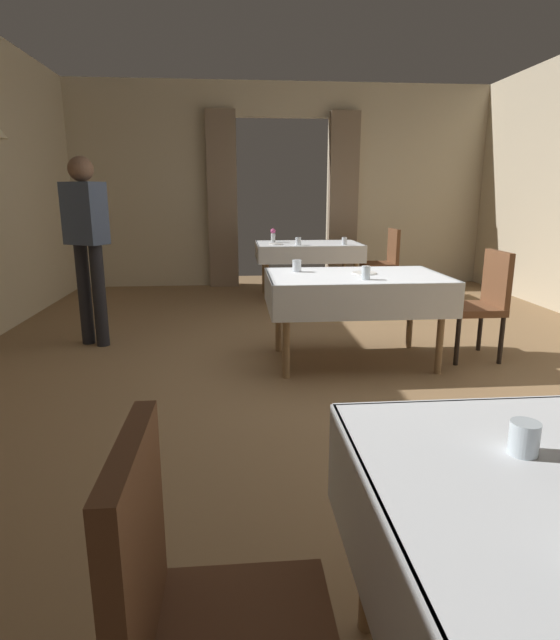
% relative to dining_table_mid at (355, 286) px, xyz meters
% --- Properties ---
extents(ground, '(10.08, 10.08, 0.00)m').
position_rel_dining_table_mid_xyz_m(ground, '(-0.24, -0.25, -0.66)').
color(ground, olive).
extents(wall_back, '(6.40, 0.27, 3.00)m').
position_rel_dining_table_mid_xyz_m(wall_back, '(-0.24, 3.93, 0.86)').
color(wall_back, beige).
rests_on(wall_back, ground).
extents(dining_table_mid, '(1.46, 0.94, 0.75)m').
position_rel_dining_table_mid_xyz_m(dining_table_mid, '(0.00, 0.00, 0.00)').
color(dining_table_mid, olive).
rests_on(dining_table_mid, ground).
extents(dining_table_far, '(1.40, 0.95, 0.75)m').
position_rel_dining_table_mid_xyz_m(dining_table_far, '(0.00, 2.82, 0.01)').
color(dining_table_far, olive).
rests_on(dining_table_far, ground).
extents(chair_near_left, '(0.44, 0.44, 0.93)m').
position_rel_dining_table_mid_xyz_m(chair_near_left, '(-1.08, -3.18, -0.14)').
color(chair_near_left, black).
rests_on(chair_near_left, ground).
extents(chair_mid_right, '(0.44, 0.44, 0.93)m').
position_rel_dining_table_mid_xyz_m(chair_mid_right, '(1.11, 0.02, -0.14)').
color(chair_mid_right, black).
rests_on(chair_mid_right, ground).
extents(chair_far_right, '(0.44, 0.44, 0.93)m').
position_rel_dining_table_mid_xyz_m(chair_far_right, '(1.09, 2.86, -0.14)').
color(chair_far_right, black).
rests_on(chair_far_right, ground).
extents(glass_near_b, '(0.08, 0.08, 0.09)m').
position_rel_dining_table_mid_xyz_m(glass_near_b, '(-0.26, -2.97, 0.14)').
color(glass_near_b, silver).
rests_on(glass_near_b, dining_table_near).
extents(plate_mid_a, '(0.20, 0.20, 0.01)m').
position_rel_dining_table_mid_xyz_m(plate_mid_a, '(0.08, 0.04, 0.10)').
color(plate_mid_a, white).
rests_on(plate_mid_a, dining_table_mid).
extents(glass_mid_b, '(0.08, 0.08, 0.10)m').
position_rel_dining_table_mid_xyz_m(glass_mid_b, '(-0.47, 0.20, 0.14)').
color(glass_mid_b, silver).
rests_on(glass_mid_b, dining_table_mid).
extents(glass_mid_c, '(0.07, 0.07, 0.11)m').
position_rel_dining_table_mid_xyz_m(glass_mid_c, '(0.02, -0.26, 0.15)').
color(glass_mid_c, silver).
rests_on(glass_mid_c, dining_table_mid).
extents(flower_vase_far, '(0.07, 0.07, 0.19)m').
position_rel_dining_table_mid_xyz_m(flower_vase_far, '(-0.46, 2.96, 0.19)').
color(flower_vase_far, silver).
rests_on(flower_vase_far, dining_table_far).
extents(glass_far_b, '(0.07, 0.07, 0.10)m').
position_rel_dining_table_mid_xyz_m(glass_far_b, '(0.43, 2.49, 0.14)').
color(glass_far_b, silver).
rests_on(glass_far_b, dining_table_far).
extents(plate_far_c, '(0.18, 0.18, 0.01)m').
position_rel_dining_table_mid_xyz_m(plate_far_c, '(-0.45, 2.64, 0.10)').
color(plate_far_c, white).
rests_on(plate_far_c, dining_table_far).
extents(glass_far_d, '(0.08, 0.08, 0.10)m').
position_rel_dining_table_mid_xyz_m(glass_far_d, '(-0.17, 2.52, 0.14)').
color(glass_far_d, silver).
rests_on(glass_far_d, dining_table_far).
extents(person_waiter_by_doorway, '(0.42, 0.37, 1.72)m').
position_rel_dining_table_mid_xyz_m(person_waiter_by_doorway, '(-2.33, 0.72, 0.37)').
color(person_waiter_by_doorway, black).
rests_on(person_waiter_by_doorway, ground).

